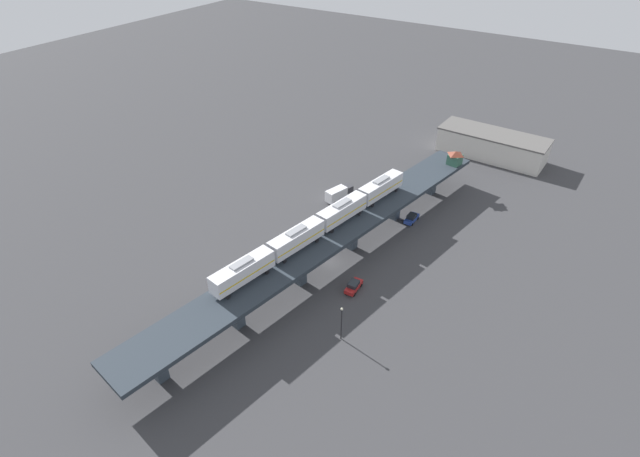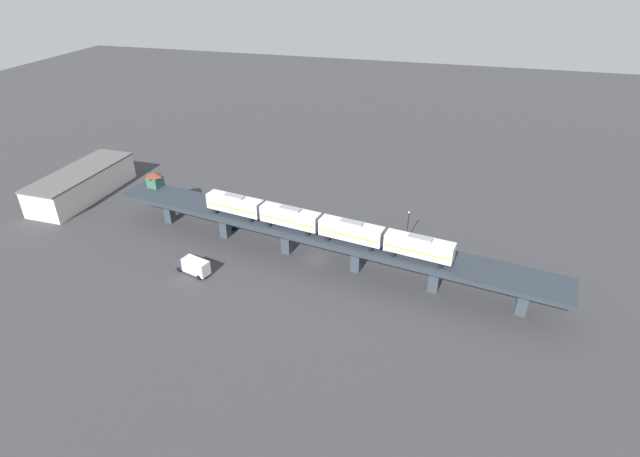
% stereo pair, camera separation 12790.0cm
% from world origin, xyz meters
% --- Properties ---
extents(ground_plane, '(400.00, 400.00, 0.00)m').
position_xyz_m(ground_plane, '(0.00, 0.00, 0.00)').
color(ground_plane, '#38383A').
extents(elevated_viaduct, '(24.06, 92.08, 6.69)m').
position_xyz_m(elevated_viaduct, '(-0.03, -0.15, 5.76)').
color(elevated_viaduct, '#283039').
rests_on(elevated_viaduct, ground).
extents(subway_train, '(11.31, 49.54, 4.45)m').
position_xyz_m(subway_train, '(-1.64, -1.25, 9.23)').
color(subway_train, silver).
rests_on(subway_train, elevated_viaduct).
extents(signal_hut, '(3.72, 3.72, 3.40)m').
position_xyz_m(signal_hut, '(9.50, 40.54, 8.48)').
color(signal_hut, '#33604C').
rests_on(signal_hut, elevated_viaduct).
extents(street_car_red, '(2.17, 4.50, 1.89)m').
position_xyz_m(street_car_red, '(7.96, -4.71, 0.94)').
color(street_car_red, '#AD1E1E').
rests_on(street_car_red, ground).
extents(street_car_blue, '(2.02, 4.44, 1.89)m').
position_xyz_m(street_car_blue, '(7.56, 21.97, 0.94)').
color(street_car_blue, '#233D93').
rests_on(street_car_blue, ground).
extents(delivery_truck, '(4.09, 7.54, 3.20)m').
position_xyz_m(delivery_truck, '(-10.78, 21.18, 1.76)').
color(delivery_truck, '#333338').
rests_on(delivery_truck, ground).
extents(street_lamp, '(0.44, 0.44, 6.94)m').
position_xyz_m(street_lamp, '(12.19, -16.33, 4.11)').
color(street_lamp, black).
rests_on(street_lamp, ground).
extents(warehouse_building, '(28.88, 11.13, 6.80)m').
position_xyz_m(warehouse_building, '(12.35, 63.48, 3.41)').
color(warehouse_building, beige).
rests_on(warehouse_building, ground).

